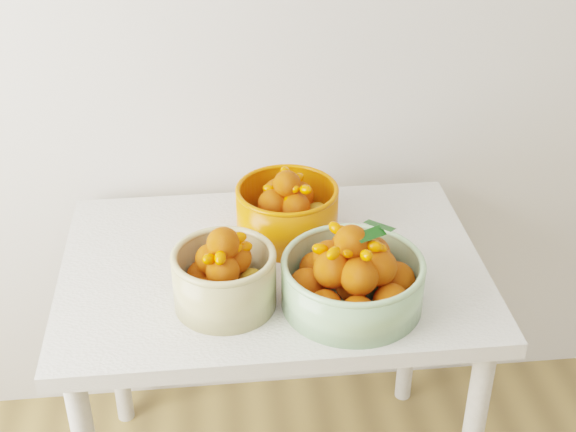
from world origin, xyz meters
name	(u,v)px	position (x,y,z in m)	size (l,w,h in m)	color
table	(273,295)	(-0.25, 1.60, 0.65)	(1.00, 0.70, 0.75)	silver
bowl_cream	(224,276)	(-0.36, 1.45, 0.82)	(0.24, 0.24, 0.20)	tan
bowl_green	(353,277)	(-0.08, 1.43, 0.82)	(0.38, 0.38, 0.20)	#8EB884
bowl_orange	(287,210)	(-0.20, 1.72, 0.82)	(0.31, 0.31, 0.18)	#DB5405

